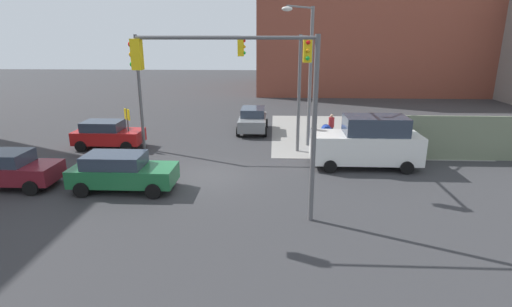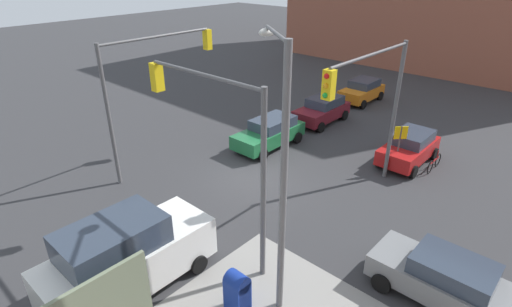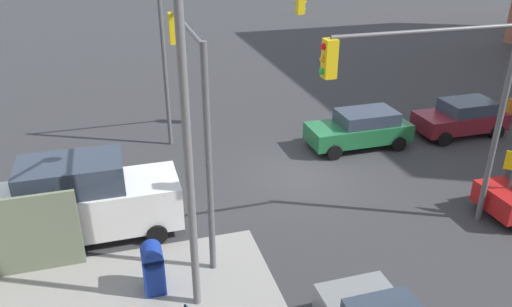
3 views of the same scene
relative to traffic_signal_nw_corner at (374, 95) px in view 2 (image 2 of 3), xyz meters
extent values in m
plane|color=#333335|center=(2.13, -4.50, -4.67)|extent=(120.00, 120.00, 0.00)
cylinder|color=#59595B|center=(-2.37, 0.00, -1.42)|extent=(0.18, 0.18, 6.50)
cylinder|color=#59595B|center=(0.52, 0.00, 1.71)|extent=(5.77, 0.12, 0.12)
cube|color=yellow|center=(3.41, 0.00, 1.18)|extent=(0.32, 0.36, 1.00)
sphere|color=red|center=(3.59, 0.00, 1.50)|extent=(0.18, 0.18, 0.18)
sphere|color=orange|center=(3.59, 0.00, 1.18)|extent=(0.18, 0.18, 0.18)
sphere|color=green|center=(3.59, 0.00, 0.86)|extent=(0.18, 0.18, 0.18)
cylinder|color=#59595B|center=(6.63, -9.00, -1.42)|extent=(0.18, 0.18, 6.50)
cylinder|color=#59595B|center=(3.68, -9.00, 1.71)|extent=(5.91, 0.12, 0.12)
cube|color=yellow|center=(0.73, -9.00, 1.18)|extent=(0.32, 0.36, 1.00)
sphere|color=red|center=(0.55, -9.00, 1.50)|extent=(0.18, 0.18, 0.18)
sphere|color=orange|center=(0.55, -9.00, 1.18)|extent=(0.18, 0.18, 0.18)
sphere|color=green|center=(0.55, -9.00, 0.86)|extent=(0.18, 0.18, 0.18)
cylinder|color=#59595B|center=(6.63, 0.00, -1.42)|extent=(0.18, 0.18, 6.50)
cylinder|color=#59595B|center=(6.63, -2.48, 1.71)|extent=(0.12, 4.97, 0.12)
cube|color=yellow|center=(6.63, -4.97, 1.18)|extent=(0.36, 0.32, 1.00)
sphere|color=red|center=(6.63, -5.15, 1.50)|extent=(0.18, 0.18, 0.18)
sphere|color=orange|center=(6.63, -5.15, 1.18)|extent=(0.18, 0.18, 0.18)
sphere|color=green|center=(6.63, -5.15, 0.86)|extent=(0.18, 0.18, 0.18)
cylinder|color=slate|center=(7.33, 1.30, -0.67)|extent=(0.20, 0.20, 8.00)
cylinder|color=slate|center=(6.59, 0.35, 3.23)|extent=(1.56, 1.95, 0.10)
ellipsoid|color=silver|center=(5.86, -0.59, 3.08)|extent=(0.56, 0.36, 0.24)
cylinder|color=#4C4C4C|center=(-3.27, 0.11, -3.47)|extent=(0.08, 0.08, 2.40)
cube|color=yellow|center=(-3.27, 0.11, -2.62)|extent=(0.48, 0.48, 0.64)
cube|color=navy|center=(8.33, 0.50, -4.09)|extent=(0.56, 0.64, 1.15)
cylinder|color=navy|center=(8.33, 0.50, -3.52)|extent=(0.56, 0.64, 0.56)
cube|color=#1E6638|center=(-1.15, -6.41, -3.97)|extent=(4.41, 1.80, 0.75)
cube|color=#2D3847|center=(-1.50, -6.41, -3.32)|extent=(2.47, 1.58, 0.55)
cylinder|color=black|center=(0.35, -5.51, -4.35)|extent=(0.64, 0.22, 0.64)
cylinder|color=black|center=(0.35, -7.31, -4.35)|extent=(0.64, 0.22, 0.64)
cylinder|color=black|center=(-2.65, -5.51, -4.35)|extent=(0.64, 0.22, 0.64)
cylinder|color=black|center=(-2.65, -7.31, -4.35)|extent=(0.64, 0.22, 0.64)
cube|color=maroon|center=(-6.24, -6.31, -3.97)|extent=(4.07, 1.80, 0.75)
cube|color=#2D3847|center=(-6.57, -6.31, -3.32)|extent=(2.28, 1.58, 0.55)
cylinder|color=black|center=(-4.86, -5.41, -4.35)|extent=(0.64, 0.22, 0.64)
cylinder|color=black|center=(-4.86, -7.21, -4.35)|extent=(0.64, 0.22, 0.64)
cylinder|color=black|center=(-7.63, -5.41, -4.35)|extent=(0.64, 0.22, 0.64)
cylinder|color=black|center=(-7.63, -7.21, -4.35)|extent=(0.64, 0.22, 0.64)
cube|color=orange|center=(-11.68, -6.46, -3.97)|extent=(3.84, 1.80, 0.75)
cube|color=#2D3847|center=(-11.98, -6.46, -3.32)|extent=(2.15, 1.58, 0.55)
cylinder|color=black|center=(-10.37, -5.56, -4.35)|extent=(0.64, 0.22, 0.64)
cylinder|color=black|center=(-10.37, -7.36, -4.35)|extent=(0.64, 0.22, 0.64)
cylinder|color=black|center=(-12.98, -5.56, -4.35)|extent=(0.64, 0.22, 0.64)
cylinder|color=black|center=(-12.98, -7.36, -4.35)|extent=(0.64, 0.22, 0.64)
cube|color=#B21919|center=(-4.49, 0.18, -3.97)|extent=(3.92, 1.80, 0.75)
cube|color=#2D3847|center=(-4.81, 0.18, -3.32)|extent=(2.20, 1.58, 0.55)
cylinder|color=black|center=(-3.16, 1.08, -4.35)|extent=(0.64, 0.22, 0.64)
cylinder|color=black|center=(-3.16, -0.72, -4.35)|extent=(0.64, 0.22, 0.64)
cylinder|color=black|center=(-5.83, 1.08, -4.35)|extent=(0.64, 0.22, 0.64)
cylinder|color=black|center=(-5.83, -0.72, -4.35)|extent=(0.64, 0.22, 0.64)
cube|color=slate|center=(3.79, 4.70, -3.97)|extent=(1.80, 4.05, 0.75)
cube|color=#2D3847|center=(3.79, 5.02, -3.32)|extent=(1.58, 2.27, 0.55)
cylinder|color=black|center=(4.69, 3.32, -4.35)|extent=(0.22, 0.64, 0.64)
cylinder|color=black|center=(2.89, 3.32, -4.35)|extent=(0.22, 0.64, 0.64)
cylinder|color=black|center=(2.89, 6.07, -4.35)|extent=(0.22, 0.64, 0.64)
cube|color=white|center=(9.86, -2.70, -3.65)|extent=(5.40, 2.10, 1.40)
cube|color=#2D3847|center=(10.30, -2.70, -2.50)|extent=(3.02, 1.85, 0.90)
cylinder|color=black|center=(8.03, -3.75, -4.35)|extent=(0.64, 0.22, 0.64)
cylinder|color=black|center=(8.03, -1.65, -4.35)|extent=(0.64, 0.22, 0.64)
cylinder|color=black|center=(11.70, -3.75, -4.35)|extent=(0.64, 0.22, 0.64)
torus|color=black|center=(-4.15, 1.50, -4.34)|extent=(0.71, 0.05, 0.71)
torus|color=black|center=(-5.19, 1.50, -4.34)|extent=(0.71, 0.05, 0.71)
cube|color=maroon|center=(-4.67, 1.50, -4.16)|extent=(1.04, 0.04, 0.08)
cylinder|color=maroon|center=(-4.95, 1.50, -3.92)|extent=(0.04, 0.04, 0.40)
camera|label=1|loc=(5.28, -22.31, 1.79)|focal=28.00mm
camera|label=2|loc=(14.43, 6.78, 4.92)|focal=28.00mm
camera|label=3|loc=(8.73, 11.42, 4.42)|focal=35.00mm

